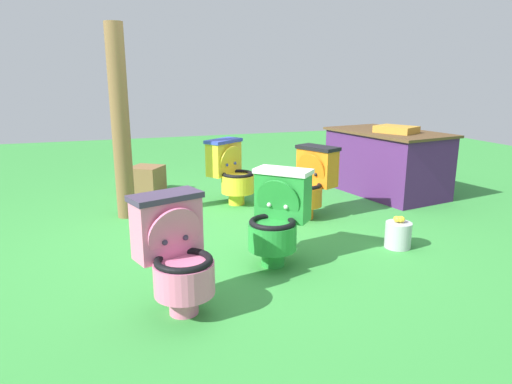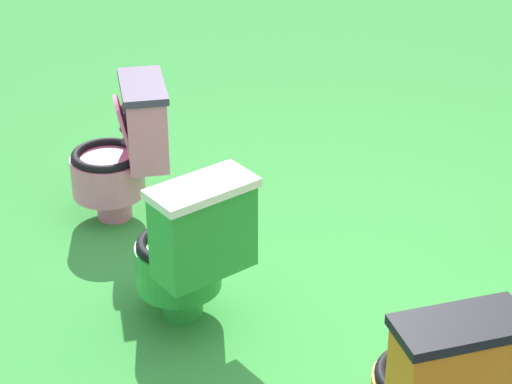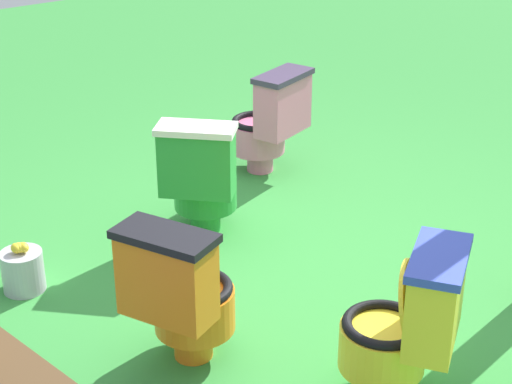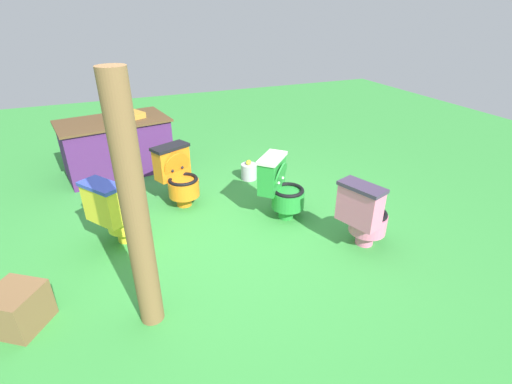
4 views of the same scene
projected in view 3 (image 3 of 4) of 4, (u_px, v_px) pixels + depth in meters
name	position (u px, v px, depth m)	size (l,w,h in m)	color
ground	(310.00, 278.00, 4.61)	(14.00, 14.00, 0.00)	green
toilet_yellow	(406.00, 324.00, 3.55)	(0.63, 0.61, 0.73)	yellow
toilet_orange	(182.00, 293.00, 3.77)	(0.57, 0.61, 0.73)	orange
toilet_green	(201.00, 177.00, 4.90)	(0.63, 0.63, 0.73)	green
toilet_pink	(269.00, 121.00, 5.73)	(0.59, 0.54, 0.73)	pink
lemon_bucket	(23.00, 270.00, 4.46)	(0.22, 0.22, 0.28)	#B7B7BF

